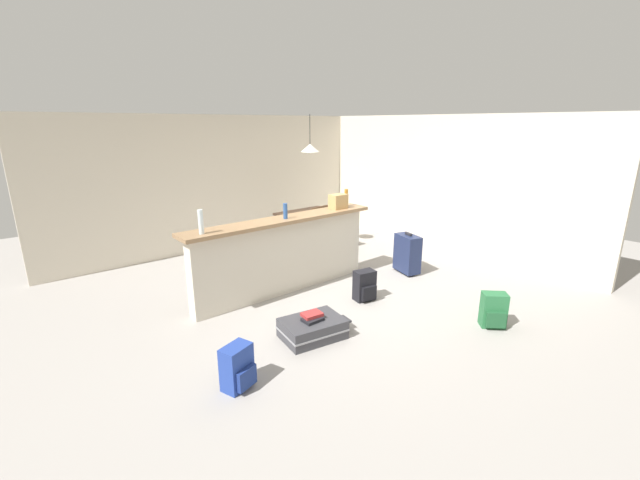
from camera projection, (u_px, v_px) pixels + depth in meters
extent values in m
cube|color=gray|center=(328.00, 292.00, 5.94)|extent=(13.00, 13.00, 0.05)
cube|color=beige|center=(224.00, 183.00, 7.82)|extent=(6.60, 0.10, 2.50)
cube|color=beige|center=(439.00, 183.00, 7.70)|extent=(0.10, 6.00, 2.50)
cube|color=beige|center=(284.00, 257.00, 5.78)|extent=(2.80, 0.20, 1.03)
cube|color=#93704C|center=(283.00, 220.00, 5.63)|extent=(2.96, 0.40, 0.05)
cylinder|color=silver|center=(201.00, 222.00, 4.79)|extent=(0.06, 0.06, 0.29)
cylinder|color=#284C89|center=(285.00, 211.00, 5.57)|extent=(0.06, 0.06, 0.21)
cylinder|color=#9E661E|center=(346.00, 198.00, 6.40)|extent=(0.06, 0.06, 0.27)
cube|color=tan|center=(338.00, 201.00, 6.24)|extent=(0.26, 0.18, 0.22)
cube|color=#332319|center=(309.00, 214.00, 7.62)|extent=(1.10, 0.80, 0.04)
cylinder|color=#332319|center=(300.00, 241.00, 7.17)|extent=(0.06, 0.06, 0.70)
cylinder|color=#332319|center=(340.00, 232.00, 7.78)|extent=(0.06, 0.06, 0.70)
cylinder|color=#332319|center=(278.00, 233.00, 7.67)|extent=(0.06, 0.06, 0.70)
cylinder|color=#332319|center=(318.00, 225.00, 8.28)|extent=(0.06, 0.06, 0.70)
cube|color=#4C331E|center=(327.00, 236.00, 7.22)|extent=(0.46, 0.46, 0.04)
cube|color=#4C331E|center=(320.00, 220.00, 7.26)|extent=(0.40, 0.10, 0.48)
cylinder|color=#4C331E|center=(329.00, 252.00, 7.06)|extent=(0.04, 0.04, 0.41)
cylinder|color=#4C331E|center=(340.00, 248.00, 7.29)|extent=(0.04, 0.04, 0.41)
cylinder|color=#4C331E|center=(315.00, 248.00, 7.26)|extent=(0.04, 0.04, 0.41)
cylinder|color=#4C331E|center=(326.00, 244.00, 7.50)|extent=(0.04, 0.04, 0.41)
cylinder|color=black|center=(310.00, 130.00, 7.25)|extent=(0.01, 0.01, 0.53)
cone|color=white|center=(310.00, 148.00, 7.33)|extent=(0.34, 0.34, 0.14)
sphere|color=white|center=(310.00, 152.00, 7.35)|extent=(0.07, 0.07, 0.07)
cube|color=#38383D|center=(312.00, 328.00, 4.62)|extent=(0.75, 0.59, 0.22)
cube|color=gray|center=(312.00, 328.00, 4.62)|extent=(0.76, 0.60, 0.02)
cube|color=#2D2D33|center=(343.00, 320.00, 4.82)|extent=(0.17, 0.20, 0.02)
cube|color=#286B3D|center=(493.00, 310.00, 4.85)|extent=(0.33, 0.33, 0.42)
cube|color=#205530|center=(496.00, 320.00, 4.77)|extent=(0.20, 0.20, 0.19)
cube|color=black|center=(485.00, 308.00, 4.96)|extent=(0.04, 0.04, 0.36)
cube|color=black|center=(496.00, 308.00, 4.95)|extent=(0.04, 0.04, 0.36)
cube|color=black|center=(364.00, 285.00, 5.58)|extent=(0.31, 0.23, 0.42)
cube|color=black|center=(369.00, 293.00, 5.51)|extent=(0.23, 0.10, 0.19)
cube|color=black|center=(356.00, 285.00, 5.64)|extent=(0.04, 0.03, 0.36)
cube|color=black|center=(364.00, 283.00, 5.71)|extent=(0.04, 0.03, 0.36)
cube|color=#1E284C|center=(407.00, 253.00, 6.56)|extent=(0.35, 0.49, 0.60)
cylinder|color=black|center=(399.00, 267.00, 6.81)|extent=(0.05, 0.07, 0.06)
cylinder|color=black|center=(413.00, 275.00, 6.48)|extent=(0.05, 0.07, 0.06)
cube|color=#232328|center=(408.00, 234.00, 6.48)|extent=(0.08, 0.15, 0.04)
cube|color=#233D93|center=(237.00, 367.00, 3.72)|extent=(0.32, 0.26, 0.42)
cube|color=navy|center=(246.00, 378.00, 3.68)|extent=(0.23, 0.12, 0.19)
cube|color=black|center=(223.00, 369.00, 3.72)|extent=(0.04, 0.03, 0.36)
cube|color=black|center=(234.00, 362.00, 3.83)|extent=(0.04, 0.03, 0.36)
cube|color=black|center=(313.00, 319.00, 4.55)|extent=(0.22, 0.16, 0.03)
cube|color=#AD2D2D|center=(312.00, 314.00, 4.59)|extent=(0.24, 0.19, 0.04)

